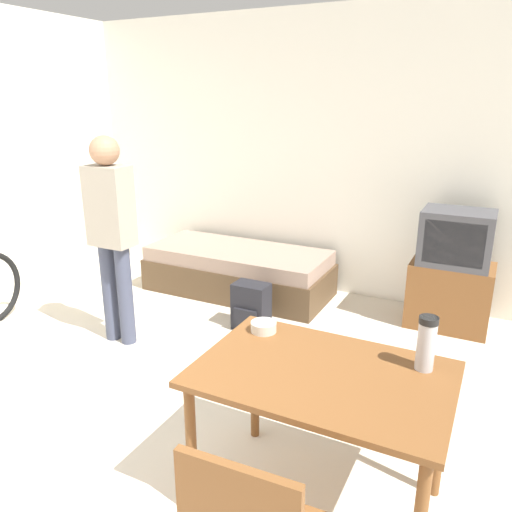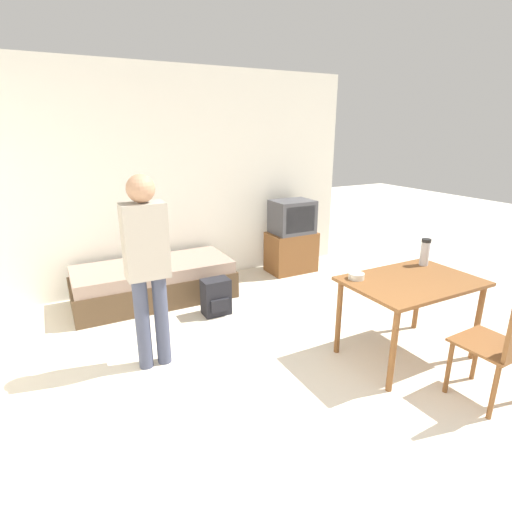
# 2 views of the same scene
# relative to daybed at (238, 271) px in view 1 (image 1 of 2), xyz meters

# --- Properties ---
(wall_back) EXTENTS (5.39, 0.06, 2.70)m
(wall_back) POSITION_rel_daybed_xyz_m (0.25, 0.51, 1.12)
(wall_back) COLOR silver
(wall_back) RESTS_ON ground_plane
(daybed) EXTENTS (1.84, 0.79, 0.46)m
(daybed) POSITION_rel_daybed_xyz_m (0.00, 0.00, 0.00)
(daybed) COLOR #4C3823
(daybed) RESTS_ON ground_plane
(tv) EXTENTS (0.67, 0.43, 1.03)m
(tv) POSITION_rel_daybed_xyz_m (2.00, 0.12, 0.27)
(tv) COLOR brown
(tv) RESTS_ON ground_plane
(dining_table) EXTENTS (1.13, 0.77, 0.73)m
(dining_table) POSITION_rel_daybed_xyz_m (1.68, -2.27, 0.41)
(dining_table) COLOR brown
(dining_table) RESTS_ON ground_plane
(person_standing) EXTENTS (0.34, 0.22, 1.64)m
(person_standing) POSITION_rel_daybed_xyz_m (-0.35, -1.36, 0.73)
(person_standing) COLOR #3D4256
(person_standing) RESTS_ON ground_plane
(thermos_flask) EXTENTS (0.09, 0.09, 0.26)m
(thermos_flask) POSITION_rel_daybed_xyz_m (2.08, -2.04, 0.65)
(thermos_flask) COLOR #B7B7BC
(thermos_flask) RESTS_ON dining_table
(mate_bowl) EXTENTS (0.13, 0.13, 0.05)m
(mate_bowl) POSITION_rel_daybed_xyz_m (1.27, -2.03, 0.53)
(mate_bowl) COLOR beige
(mate_bowl) RESTS_ON dining_table
(backpack) EXTENTS (0.30, 0.23, 0.41)m
(backpack) POSITION_rel_daybed_xyz_m (0.50, -0.69, -0.03)
(backpack) COLOR black
(backpack) RESTS_ON ground_plane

